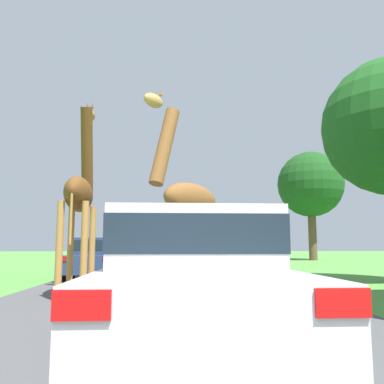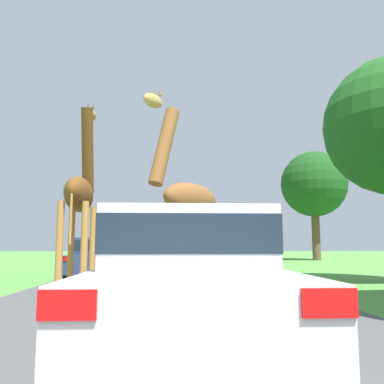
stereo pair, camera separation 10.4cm
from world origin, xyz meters
name	(u,v)px [view 1 (the left image)]	position (x,y,z in m)	size (l,w,h in m)	color
road	(164,261)	(0.00, 30.00, 0.00)	(7.19, 120.00, 0.00)	#4C4C4F
giraffe_near_road	(187,198)	(0.58, 8.69, 2.25)	(2.01, 2.33, 4.57)	tan
giraffe_companion	(80,193)	(-1.96, 9.04, 2.40)	(0.79, 2.80, 5.07)	#B77F3D
car_lead_maroon	(191,279)	(0.37, 3.68, 0.80)	(1.75, 4.31, 1.52)	silver
car_queue_right	(97,257)	(-2.40, 14.35, 0.74)	(1.73, 4.44, 1.42)	navy
car_queue_left	(129,253)	(-1.92, 22.01, 0.76)	(1.96, 4.02, 1.41)	gray
car_far_ahead	(194,252)	(1.97, 26.35, 0.70)	(1.84, 4.00, 1.31)	#561914
car_verge_right	(228,254)	(2.77, 16.90, 0.78)	(1.77, 4.38, 1.47)	maroon
tree_left_edge	(311,185)	(11.61, 30.63, 5.95)	(5.20, 5.20, 8.60)	brown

